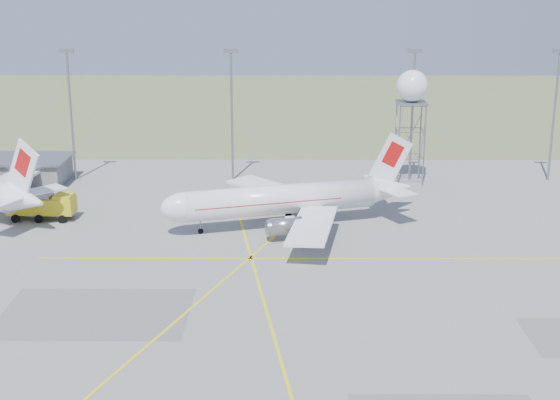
{
  "coord_description": "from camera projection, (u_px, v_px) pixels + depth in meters",
  "views": [
    {
      "loc": [
        -1.97,
        -53.76,
        31.16
      ],
      "look_at": [
        -2.39,
        40.0,
        4.12
      ],
      "focal_mm": 50.0,
      "sensor_mm": 36.0,
      "label": 1
    }
  ],
  "objects": [
    {
      "name": "mast_c",
      "position": [
        413.0,
        104.0,
        120.27
      ],
      "size": [
        2.2,
        0.5,
        20.5
      ],
      "color": "gray",
      "rests_on": "ground"
    },
    {
      "name": "fire_truck",
      "position": [
        44.0,
        207.0,
        103.1
      ],
      "size": [
        8.81,
        3.77,
        3.48
      ],
      "rotation": [
        0.0,
        0.0,
        -0.04
      ],
      "color": "gold",
      "rests_on": "ground"
    },
    {
      "name": "mast_d",
      "position": [
        555.0,
        104.0,
        120.17
      ],
      "size": [
        2.2,
        0.5,
        20.5
      ],
      "color": "gray",
      "rests_on": "ground"
    },
    {
      "name": "grass_strip",
      "position": [
        291.0,
        105.0,
        194.79
      ],
      "size": [
        400.0,
        120.0,
        0.03
      ],
      "primitive_type": "cube",
      "color": "#586939",
      "rests_on": "ground"
    },
    {
      "name": "ground",
      "position": [
        309.0,
        394.0,
        60.28
      ],
      "size": [
        400.0,
        400.0,
        0.0
      ],
      "primitive_type": "plane",
      "color": "gray",
      "rests_on": "ground"
    },
    {
      "name": "airliner_main",
      "position": [
        285.0,
        200.0,
        99.85
      ],
      "size": [
        33.14,
        31.4,
        11.47
      ],
      "rotation": [
        0.0,
        0.0,
        3.43
      ],
      "color": "white",
      "rests_on": "ground"
    },
    {
      "name": "mast_b",
      "position": [
        232.0,
        104.0,
        120.39
      ],
      "size": [
        2.2,
        0.5,
        20.5
      ],
      "color": "gray",
      "rests_on": "ground"
    },
    {
      "name": "building_grey",
      "position": [
        8.0,
        170.0,
        121.42
      ],
      "size": [
        19.0,
        10.0,
        3.9
      ],
      "color": "gray",
      "rests_on": "ground"
    },
    {
      "name": "mast_a",
      "position": [
        70.0,
        104.0,
        120.5
      ],
      "size": [
        2.2,
        0.5,
        20.5
      ],
      "color": "gray",
      "rests_on": "ground"
    },
    {
      "name": "radar_tower",
      "position": [
        411.0,
        120.0,
        119.38
      ],
      "size": [
        4.84,
        4.84,
        17.52
      ],
      "color": "gray",
      "rests_on": "ground"
    }
  ]
}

